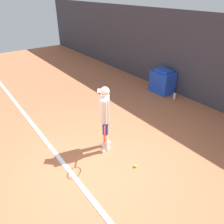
{
  "coord_description": "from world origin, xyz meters",
  "views": [
    {
      "loc": [
        3.16,
        -1.89,
        3.56
      ],
      "look_at": [
        -0.46,
        0.81,
        0.99
      ],
      "focal_mm": 35.0,
      "sensor_mm": 36.0,
      "label": 1
    }
  ],
  "objects_px": {
    "tennis_player": "(105,117)",
    "water_bottle": "(175,96)",
    "tennis_ball": "(135,166)",
    "covered_chair": "(162,81)"
  },
  "relations": [
    {
      "from": "tennis_player",
      "to": "covered_chair",
      "type": "distance_m",
      "value": 4.11
    },
    {
      "from": "tennis_player",
      "to": "covered_chair",
      "type": "relative_size",
      "value": 1.85
    },
    {
      "from": "tennis_player",
      "to": "water_bottle",
      "type": "xyz_separation_m",
      "value": [
        -0.84,
        3.71,
        -0.82
      ]
    },
    {
      "from": "tennis_ball",
      "to": "covered_chair",
      "type": "height_order",
      "value": "covered_chair"
    },
    {
      "from": "tennis_ball",
      "to": "covered_chair",
      "type": "relative_size",
      "value": 0.07
    },
    {
      "from": "tennis_ball",
      "to": "water_bottle",
      "type": "relative_size",
      "value": 0.28
    },
    {
      "from": "tennis_ball",
      "to": "covered_chair",
      "type": "distance_m",
      "value": 4.42
    },
    {
      "from": "tennis_ball",
      "to": "water_bottle",
      "type": "height_order",
      "value": "water_bottle"
    },
    {
      "from": "tennis_player",
      "to": "water_bottle",
      "type": "height_order",
      "value": "tennis_player"
    },
    {
      "from": "covered_chair",
      "to": "water_bottle",
      "type": "distance_m",
      "value": 0.77
    }
  ]
}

